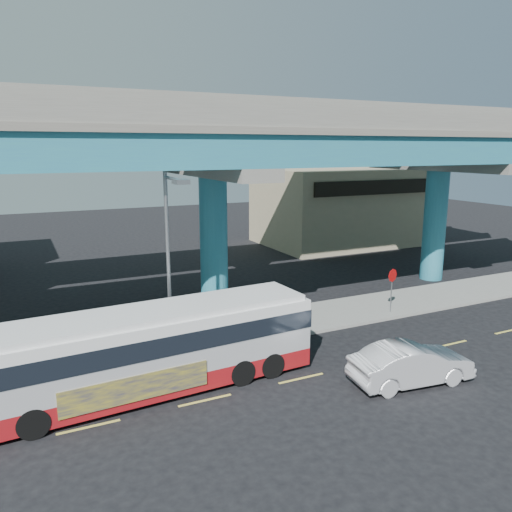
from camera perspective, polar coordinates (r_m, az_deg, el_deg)
name	(u,v)px	position (r m, az deg, el deg)	size (l,w,h in m)	color
ground	(297,375)	(20.46, 4.74, -13.44)	(120.00, 120.00, 0.00)	black
sidewalk	(241,329)	(24.93, -1.76, -8.38)	(70.00, 4.00, 0.15)	gray
lane_markings	(301,378)	(20.23, 5.18, -13.75)	(58.00, 0.12, 0.01)	#D8C64C
viaduct	(211,142)	(26.67, -5.14, 12.81)	(52.00, 12.40, 11.70)	#266B8F
building_beige	(339,206)	(47.85, 9.45, 5.66)	(14.00, 10.23, 7.00)	tan
transit_bus	(154,347)	(18.91, -11.63, -10.16)	(12.42, 3.37, 3.15)	maroon
sedan	(411,364)	(20.35, 17.31, -11.69)	(4.96, 2.25, 1.58)	silver
parked_car	(7,350)	(22.89, -26.53, -9.62)	(4.30, 2.66, 1.37)	#2B2B30
street_lamp	(171,241)	(20.37, -9.66, 1.71)	(0.50, 2.53, 7.77)	gray
stop_sign	(392,281)	(27.66, 15.30, -2.80)	(0.71, 0.22, 2.42)	gray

